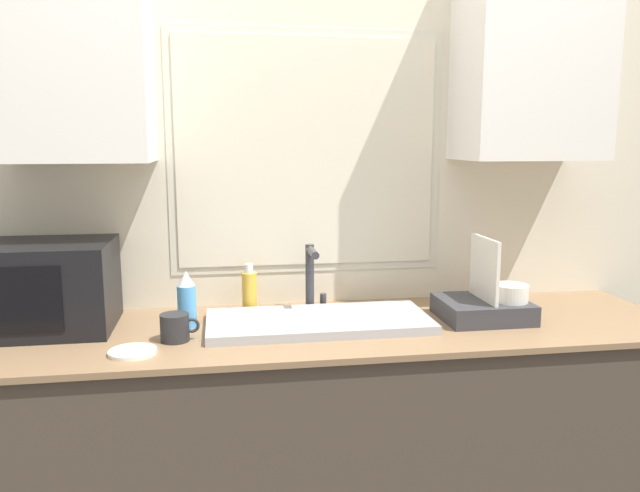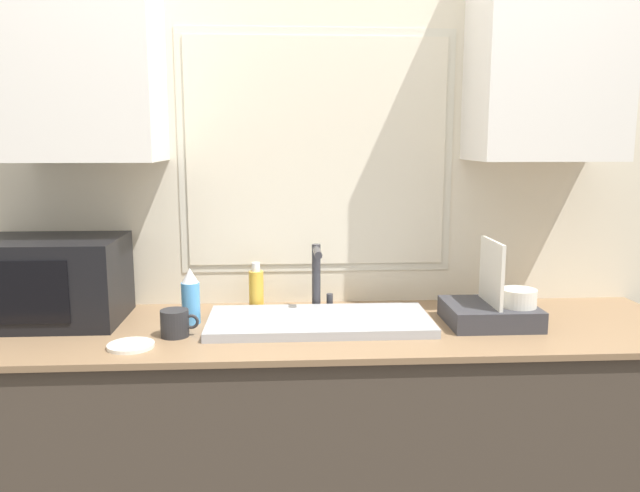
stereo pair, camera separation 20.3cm
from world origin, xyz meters
name	(u,v)px [view 2 (the right image)]	position (x,y,z in m)	size (l,w,h in m)	color
countertop	(322,452)	(0.00, 0.32, 0.46)	(2.47, 0.67, 0.93)	#42382D
wall_back	(317,174)	(0.00, 0.63, 1.42)	(6.00, 0.38, 2.60)	beige
sink_basin	(319,321)	(-0.01, 0.32, 0.94)	(0.75, 0.34, 0.03)	#9EA0A5
faucet	(318,273)	(0.00, 0.50, 1.07)	(0.08, 0.16, 0.25)	#333338
microwave	(50,280)	(-0.93, 0.43, 1.07)	(0.49, 0.35, 0.29)	black
dish_rack	(493,308)	(0.59, 0.30, 0.98)	(0.30, 0.26, 0.29)	#333338
spray_bottle	(191,297)	(-0.45, 0.37, 1.02)	(0.06, 0.06, 0.19)	#4C99D8
soap_bottle	(256,289)	(-0.23, 0.53, 1.01)	(0.05, 0.05, 0.18)	gold
mug_near_sink	(175,323)	(-0.48, 0.23, 0.97)	(0.12, 0.09, 0.09)	#262628
small_plate	(131,346)	(-0.59, 0.13, 0.93)	(0.14, 0.14, 0.01)	silver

